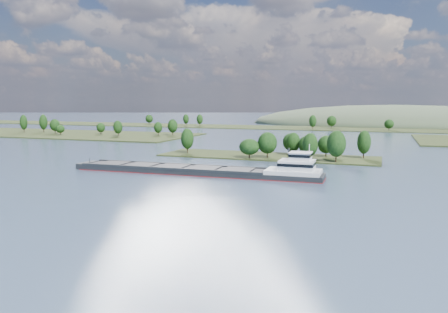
% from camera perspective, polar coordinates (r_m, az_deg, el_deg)
% --- Properties ---
extents(ground, '(1800.00, 1800.00, 0.00)m').
position_cam_1_polar(ground, '(146.39, -0.21, -2.85)').
color(ground, '#3E536C').
rests_on(ground, ground).
extents(tree_island, '(100.00, 30.17, 14.34)m').
position_cam_1_polar(tree_island, '(199.59, 7.41, 0.95)').
color(tree_island, '#252F15').
rests_on(tree_island, ground).
extents(left_bank, '(300.00, 80.00, 16.05)m').
position_cam_1_polar(left_bank, '(392.51, -25.17, 2.93)').
color(left_bank, '#252F15').
rests_on(left_bank, ground).
extents(back_shoreline, '(900.00, 60.00, 15.24)m').
position_cam_1_polar(back_shoreline, '(417.66, 14.58, 3.57)').
color(back_shoreline, '#252F15').
rests_on(back_shoreline, ground).
extents(hill_west, '(320.00, 160.00, 44.00)m').
position_cam_1_polar(hill_west, '(515.85, 21.27, 3.89)').
color(hill_west, '#425137').
rests_on(hill_west, ground).
extents(cargo_barge, '(92.33, 14.24, 12.44)m').
position_cam_1_polar(cargo_barge, '(153.57, -1.75, -1.78)').
color(cargo_barge, black).
rests_on(cargo_barge, ground).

